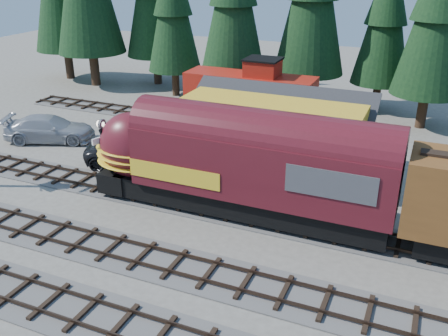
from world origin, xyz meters
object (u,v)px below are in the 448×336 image
at_px(caboose, 250,97).
at_px(pickup_truck_b, 50,129).
at_px(depot, 271,129).
at_px(pickup_truck_a, 136,152).
at_px(locomotive, 229,167).

height_order(caboose, pickup_truck_b, caboose).
xyz_separation_m(caboose, pickup_truck_b, (-13.34, -8.85, -1.72)).
bearing_deg(depot, pickup_truck_a, -163.19).
distance_m(depot, pickup_truck_a, 9.54).
bearing_deg(depot, pickup_truck_b, -175.62).
distance_m(depot, locomotive, 6.51).
height_order(depot, locomotive, depot).
height_order(depot, caboose, caboose).
bearing_deg(depot, caboose, 119.71).
distance_m(caboose, pickup_truck_a, 11.35).
xyz_separation_m(locomotive, pickup_truck_b, (-17.30, 5.15, -1.77)).
relative_size(depot, locomotive, 0.73).
bearing_deg(locomotive, depot, 87.21).
bearing_deg(caboose, pickup_truck_a, -114.50).
bearing_deg(pickup_truck_b, locomotive, -128.42).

